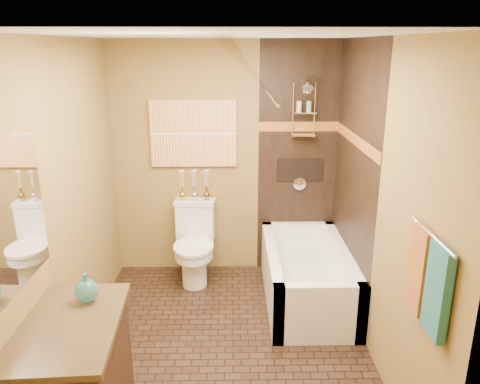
{
  "coord_description": "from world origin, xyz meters",
  "views": [
    {
      "loc": [
        0.07,
        -3.38,
        2.44
      ],
      "look_at": [
        0.13,
        0.4,
        1.25
      ],
      "focal_mm": 35.0,
      "sensor_mm": 36.0,
      "label": 1
    }
  ],
  "objects_px": {
    "sunset_painting": "(193,134)",
    "toilet": "(195,243)",
    "bathtub": "(307,280)",
    "vanity": "(74,382)"
  },
  "relations": [
    {
      "from": "sunset_painting",
      "to": "toilet",
      "type": "height_order",
      "value": "sunset_painting"
    },
    {
      "from": "sunset_painting",
      "to": "bathtub",
      "type": "distance_m",
      "value": 1.89
    },
    {
      "from": "sunset_painting",
      "to": "bathtub",
      "type": "relative_size",
      "value": 0.6
    },
    {
      "from": "sunset_painting",
      "to": "toilet",
      "type": "bearing_deg",
      "value": -90.0
    },
    {
      "from": "bathtub",
      "to": "vanity",
      "type": "bearing_deg",
      "value": -135.72
    },
    {
      "from": "vanity",
      "to": "bathtub",
      "type": "bearing_deg",
      "value": 41.16
    },
    {
      "from": "bathtub",
      "to": "toilet",
      "type": "bearing_deg",
      "value": 158.37
    },
    {
      "from": "bathtub",
      "to": "toilet",
      "type": "relative_size",
      "value": 1.78
    },
    {
      "from": "bathtub",
      "to": "vanity",
      "type": "distance_m",
      "value": 2.42
    },
    {
      "from": "sunset_painting",
      "to": "vanity",
      "type": "xyz_separation_m",
      "value": [
        -0.59,
        -2.41,
        -1.12
      ]
    }
  ]
}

